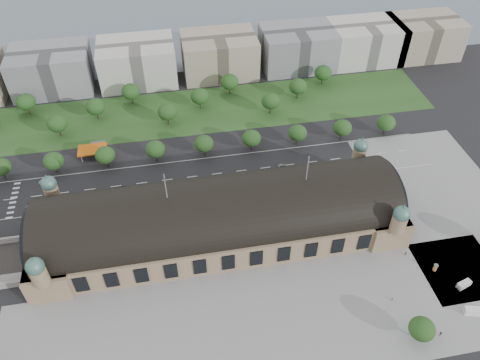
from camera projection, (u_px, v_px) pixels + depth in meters
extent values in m
plane|color=black|center=(221.00, 234.00, 198.29)|extent=(900.00, 900.00, 0.00)
cube|color=#8E7758|center=(220.00, 224.00, 194.21)|extent=(150.00, 40.00, 12.00)
cube|color=#8E7758|center=(54.00, 248.00, 185.23)|extent=(16.00, 43.00, 12.00)
cube|color=#8E7758|center=(373.00, 203.00, 203.18)|extent=(16.00, 43.00, 12.00)
cylinder|color=black|center=(220.00, 215.00, 190.13)|extent=(144.00, 37.60, 37.60)
cylinder|color=black|center=(32.00, 237.00, 178.99)|extent=(1.20, 32.00, 32.00)
cylinder|color=black|center=(390.00, 188.00, 198.54)|extent=(1.20, 32.00, 32.00)
cylinder|color=#8E7758|center=(52.00, 193.00, 193.56)|extent=(6.00, 6.00, 8.00)
sphere|color=#446E64|center=(49.00, 184.00, 189.81)|extent=(6.40, 6.40, 6.40)
cone|color=#446E64|center=(46.00, 176.00, 187.09)|extent=(1.00, 1.00, 2.50)
cylinder|color=#8E7758|center=(359.00, 155.00, 211.51)|extent=(6.00, 6.00, 8.00)
sphere|color=#446E64|center=(361.00, 146.00, 207.76)|extent=(6.40, 6.40, 6.40)
cone|color=#446E64|center=(363.00, 139.00, 205.04)|extent=(1.00, 1.00, 2.50)
cylinder|color=#8E7758|center=(39.00, 276.00, 163.30)|extent=(6.00, 6.00, 8.00)
sphere|color=#446E64|center=(35.00, 266.00, 159.56)|extent=(6.40, 6.40, 6.40)
cone|color=#446E64|center=(31.00, 259.00, 156.84)|extent=(1.00, 1.00, 2.50)
cylinder|color=#8E7758|center=(398.00, 223.00, 181.25)|extent=(6.00, 6.00, 8.00)
sphere|color=#446E64|center=(402.00, 214.00, 177.51)|extent=(6.40, 6.40, 6.40)
cone|color=#446E64|center=(404.00, 206.00, 174.79)|extent=(1.00, 1.00, 2.50)
cylinder|color=#59595B|center=(165.00, 186.00, 174.18)|extent=(0.50, 0.50, 12.00)
cylinder|color=#59595B|center=(307.00, 168.00, 181.54)|extent=(0.50, 0.50, 12.00)
cube|color=gray|center=(267.00, 322.00, 167.94)|extent=(190.00, 48.00, 0.12)
cube|color=gray|center=(445.00, 202.00, 212.09)|extent=(56.00, 100.00, 0.12)
cube|color=black|center=(167.00, 180.00, 222.99)|extent=(260.00, 26.00, 0.10)
cube|color=#25451B|center=(169.00, 114.00, 263.27)|extent=(300.00, 45.00, 0.10)
cube|color=#C7590B|center=(92.00, 149.00, 232.39)|extent=(14.00, 9.00, 0.70)
cube|color=#59595B|center=(98.00, 146.00, 239.09)|extent=(7.00, 5.00, 3.20)
cylinder|color=#59595B|center=(82.00, 151.00, 235.66)|extent=(0.50, 0.50, 4.40)
cylinder|color=#59595B|center=(105.00, 148.00, 237.13)|extent=(0.50, 0.50, 4.40)
cylinder|color=#59595B|center=(82.00, 159.00, 231.05)|extent=(0.50, 0.50, 4.40)
cylinder|color=#59595B|center=(104.00, 156.00, 232.52)|extent=(0.50, 0.50, 4.40)
cube|color=gray|center=(52.00, 70.00, 275.21)|extent=(45.00, 32.00, 24.00)
cube|color=beige|center=(137.00, 62.00, 281.91)|extent=(45.00, 32.00, 24.00)
cube|color=tan|center=(219.00, 55.00, 288.61)|extent=(45.00, 32.00, 24.00)
cube|color=gray|center=(297.00, 48.00, 295.31)|extent=(45.00, 32.00, 24.00)
cube|color=beige|center=(365.00, 42.00, 301.33)|extent=(45.00, 32.00, 24.00)
cube|color=tan|center=(422.00, 37.00, 306.69)|extent=(45.00, 32.00, 24.00)
cylinder|color=#2D2116|center=(4.00, 175.00, 222.14)|extent=(0.70, 0.70, 4.32)
ellipsoid|color=#1B4017|center=(0.00, 167.00, 218.55)|extent=(9.60, 9.60, 8.16)
cylinder|color=#2D2116|center=(56.00, 169.00, 225.35)|extent=(0.70, 0.70, 4.32)
ellipsoid|color=#1B4017|center=(53.00, 161.00, 221.76)|extent=(9.60, 9.60, 8.16)
cylinder|color=#2D2116|center=(107.00, 163.00, 228.57)|extent=(0.70, 0.70, 4.32)
ellipsoid|color=#1B4017|center=(105.00, 155.00, 224.98)|extent=(9.60, 9.60, 8.16)
cylinder|color=#2D2116|center=(157.00, 158.00, 231.78)|extent=(0.70, 0.70, 4.32)
ellipsoid|color=#1B4017|center=(155.00, 149.00, 228.19)|extent=(9.60, 9.60, 8.16)
cylinder|color=#2D2116|center=(205.00, 152.00, 235.00)|extent=(0.70, 0.70, 4.32)
ellipsoid|color=#1B4017|center=(204.00, 144.00, 231.41)|extent=(9.60, 9.60, 8.16)
cylinder|color=#2D2116|center=(251.00, 146.00, 238.21)|extent=(0.70, 0.70, 4.32)
ellipsoid|color=#1B4017|center=(251.00, 138.00, 234.62)|extent=(9.60, 9.60, 8.16)
cylinder|color=#2D2116|center=(297.00, 141.00, 241.43)|extent=(0.70, 0.70, 4.32)
ellipsoid|color=#1B4017|center=(298.00, 133.00, 237.84)|extent=(9.60, 9.60, 8.16)
cylinder|color=#2D2116|center=(341.00, 136.00, 244.64)|extent=(0.70, 0.70, 4.32)
ellipsoid|color=#1B4017|center=(342.00, 128.00, 241.05)|extent=(9.60, 9.60, 8.16)
cylinder|color=#2D2116|center=(384.00, 131.00, 247.86)|extent=(0.70, 0.70, 4.32)
ellipsoid|color=#1B4017|center=(386.00, 123.00, 244.27)|extent=(9.60, 9.60, 8.16)
cylinder|color=#2D2116|center=(29.00, 110.00, 261.45)|extent=(0.70, 0.70, 4.68)
ellipsoid|color=#1B4017|center=(26.00, 102.00, 257.56)|extent=(10.40, 10.40, 8.84)
cylinder|color=#2D2116|center=(60.00, 132.00, 246.71)|extent=(0.70, 0.70, 4.68)
ellipsoid|color=#1B4017|center=(57.00, 123.00, 242.82)|extent=(10.40, 10.40, 8.84)
cylinder|color=#2D2116|center=(98.00, 115.00, 257.90)|extent=(0.70, 0.70, 4.68)
ellipsoid|color=#1B4017|center=(96.00, 107.00, 254.00)|extent=(10.40, 10.40, 8.84)
cylinder|color=#2D2116|center=(132.00, 100.00, 269.09)|extent=(0.70, 0.70, 4.68)
ellipsoid|color=#1B4017|center=(131.00, 92.00, 265.19)|extent=(10.40, 10.40, 8.84)
cylinder|color=#2D2116|center=(168.00, 121.00, 254.34)|extent=(0.70, 0.70, 4.68)
ellipsoid|color=#1B4017|center=(167.00, 112.00, 250.45)|extent=(10.40, 10.40, 8.84)
cylinder|color=#2D2116|center=(200.00, 105.00, 265.53)|extent=(0.70, 0.70, 4.68)
ellipsoid|color=#1B4017|center=(200.00, 96.00, 261.64)|extent=(10.40, 10.40, 8.84)
cylinder|color=#2D2116|center=(230.00, 90.00, 276.72)|extent=(0.70, 0.70, 4.68)
ellipsoid|color=#1B4017|center=(230.00, 82.00, 272.83)|extent=(10.40, 10.40, 8.84)
cylinder|color=#2D2116|center=(270.00, 110.00, 261.98)|extent=(0.70, 0.70, 4.68)
ellipsoid|color=#1B4017|center=(271.00, 101.00, 258.09)|extent=(10.40, 10.40, 8.84)
cylinder|color=#2D2116|center=(297.00, 95.00, 273.17)|extent=(0.70, 0.70, 4.68)
ellipsoid|color=#1B4017|center=(298.00, 86.00, 269.28)|extent=(10.40, 10.40, 8.84)
cylinder|color=#2D2116|center=(322.00, 81.00, 284.36)|extent=(0.70, 0.70, 4.68)
ellipsoid|color=#1B4017|center=(323.00, 73.00, 280.46)|extent=(10.40, 10.40, 8.84)
cylinder|color=#2D2116|center=(418.00, 336.00, 161.76)|extent=(0.70, 0.70, 3.96)
ellipsoid|color=#1B4017|center=(422.00, 329.00, 158.47)|extent=(9.00, 9.00, 7.65)
imported|color=gray|center=(44.00, 182.00, 220.63)|extent=(4.82, 2.01, 1.55)
imported|color=black|center=(119.00, 189.00, 217.41)|extent=(5.58, 2.78, 1.52)
imported|color=#192647|center=(214.00, 184.00, 219.78)|extent=(4.70, 1.97, 1.59)
imported|color=#5A5C61|center=(282.00, 165.00, 229.62)|extent=(4.30, 1.84, 1.38)
imported|color=black|center=(86.00, 213.00, 206.30)|extent=(4.10, 3.55, 1.34)
imported|color=maroon|center=(34.00, 217.00, 204.57)|extent=(5.04, 4.10, 1.28)
imported|color=#171841|center=(88.00, 211.00, 207.16)|extent=(4.98, 3.92, 1.35)
imported|color=slate|center=(68.00, 213.00, 206.42)|extent=(3.85, 3.51, 1.27)
imported|color=silver|center=(122.00, 207.00, 208.89)|extent=(4.96, 3.34, 1.55)
imported|color=gray|center=(117.00, 204.00, 210.01)|extent=(5.75, 4.70, 1.46)
imported|color=black|center=(172.00, 204.00, 210.37)|extent=(5.79, 4.17, 1.56)
imported|color=#AC271B|center=(212.00, 180.00, 220.33)|extent=(12.10, 3.57, 3.33)
imported|color=silver|center=(192.00, 188.00, 216.73)|extent=(11.15, 2.76, 3.10)
imported|color=silver|center=(273.00, 180.00, 220.43)|extent=(12.74, 3.92, 3.50)
cube|color=silver|center=(464.00, 284.00, 178.20)|extent=(6.10, 3.81, 2.46)
cube|color=silver|center=(460.00, 287.00, 177.76)|extent=(2.05, 2.43, 1.71)
cube|color=white|center=(474.00, 311.00, 169.56)|extent=(6.94, 4.18, 2.81)
cube|color=white|center=(466.00, 311.00, 169.98)|extent=(2.28, 2.74, 1.95)
cylinder|color=#BD2F33|center=(435.00, 268.00, 183.48)|extent=(1.44, 1.44, 3.09)
cylinder|color=#59595B|center=(436.00, 265.00, 182.35)|extent=(1.75, 1.75, 0.26)
imported|color=gray|center=(392.00, 299.00, 173.97)|extent=(0.68, 0.64, 1.57)
imported|color=gray|center=(406.00, 253.00, 189.55)|extent=(0.97, 1.06, 1.90)
imported|color=gray|center=(440.00, 334.00, 163.44)|extent=(1.33, 1.14, 1.92)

